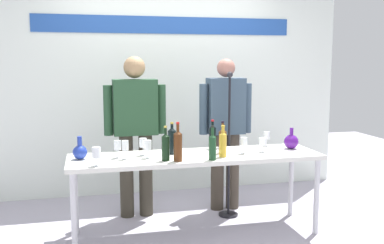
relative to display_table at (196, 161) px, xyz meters
name	(u,v)px	position (x,y,z in m)	size (l,w,h in m)	color
ground_plane	(196,233)	(0.00, 0.00, -0.69)	(10.00, 10.00, 0.00)	#A7A1B0
back_wall	(166,69)	(0.00, 1.48, 0.81)	(4.39, 0.11, 3.00)	white
display_table	(196,161)	(0.00, 0.00, 0.00)	(2.29, 0.63, 0.75)	silver
decanter_blue_left	(80,152)	(-1.03, 0.05, 0.13)	(0.13, 0.13, 0.20)	#2339A2
decanter_blue_right	(291,141)	(0.97, 0.05, 0.13)	(0.14, 0.14, 0.21)	#511784
presenter_left	(135,125)	(-0.48, 0.62, 0.26)	(0.63, 0.22, 1.65)	#363126
presenter_right	(225,125)	(0.48, 0.62, 0.23)	(0.58, 0.22, 1.62)	#3D352B
wine_bottle_0	(212,136)	(0.23, 0.24, 0.19)	(0.07, 0.07, 0.29)	black
wine_bottle_1	(172,140)	(-0.20, 0.09, 0.19)	(0.08, 0.08, 0.30)	black
wine_bottle_2	(212,146)	(0.09, -0.24, 0.18)	(0.06, 0.06, 0.30)	#184021
wine_bottle_3	(166,146)	(-0.31, -0.17, 0.19)	(0.07, 0.07, 0.30)	black
wine_bottle_4	(178,145)	(-0.21, -0.22, 0.20)	(0.07, 0.07, 0.34)	#512910
wine_bottle_5	(223,143)	(0.21, -0.14, 0.19)	(0.07, 0.07, 0.29)	gold
wine_bottle_6	(223,140)	(0.26, 0.01, 0.19)	(0.07, 0.07, 0.30)	#553317
wine_glass_left_0	(125,146)	(-0.64, -0.04, 0.18)	(0.06, 0.06, 0.17)	white
wine_glass_left_1	(118,146)	(-0.70, 0.03, 0.17)	(0.06, 0.06, 0.16)	white
wine_glass_left_2	(143,143)	(-0.47, 0.08, 0.17)	(0.07, 0.07, 0.16)	white
wine_glass_left_3	(148,145)	(-0.44, -0.04, 0.17)	(0.07, 0.07, 0.16)	white
wine_glass_left_4	(96,153)	(-0.89, -0.24, 0.17)	(0.07, 0.07, 0.16)	white
wine_glass_right_0	(244,142)	(0.44, -0.05, 0.17)	(0.06, 0.06, 0.15)	white
wine_glass_right_1	(267,136)	(0.79, 0.24, 0.17)	(0.06, 0.06, 0.15)	white
wine_glass_right_2	(263,142)	(0.64, -0.03, 0.16)	(0.07, 0.07, 0.14)	white
microphone_stand	(229,169)	(0.45, 0.39, -0.19)	(0.20, 0.20, 1.49)	black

